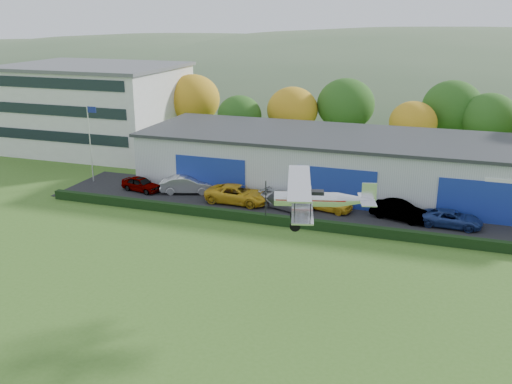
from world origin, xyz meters
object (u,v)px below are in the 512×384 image
(office_block, at_px, (95,107))
(flagpole, at_px, (90,136))
(car_3, at_px, (286,201))
(car_4, at_px, (327,201))
(car_5, at_px, (399,211))
(car_2, at_px, (238,194))
(car_0, at_px, (141,184))
(biplane, at_px, (315,198))
(car_6, at_px, (451,219))
(car_1, at_px, (187,184))
(hangar, at_px, (349,162))

(office_block, distance_m, flagpole, 15.33)
(car_3, bearing_deg, car_4, -58.79)
(car_4, bearing_deg, flagpole, 100.76)
(flagpole, relative_size, car_5, 1.69)
(car_4, bearing_deg, car_2, 108.10)
(car_0, relative_size, biplane, 0.55)
(car_0, bearing_deg, flagpole, 90.38)
(car_4, relative_size, biplane, 0.63)
(car_4, height_order, car_5, car_4)
(car_4, bearing_deg, car_6, -80.56)
(car_2, xyz_separation_m, car_6, (18.37, -0.01, -0.14))
(car_5, bearing_deg, car_1, 104.02)
(car_0, relative_size, car_6, 0.84)
(flagpole, relative_size, car_3, 1.62)
(car_0, relative_size, car_3, 0.82)
(car_0, distance_m, car_4, 18.07)
(car_0, distance_m, car_3, 14.64)
(car_2, distance_m, car_3, 4.58)
(hangar, bearing_deg, flagpole, -166.49)
(biplane, bearing_deg, flagpole, 133.07)
(flagpole, bearing_deg, car_5, -2.71)
(office_block, bearing_deg, car_1, -35.66)
(car_3, height_order, car_6, car_3)
(car_4, height_order, car_6, car_4)
(car_4, bearing_deg, car_0, 104.31)
(flagpole, distance_m, car_1, 11.41)
(car_6, distance_m, biplane, 17.90)
(car_2, relative_size, biplane, 0.79)
(hangar, xyz_separation_m, car_5, (5.65, -7.42, -1.83))
(hangar, distance_m, car_6, 12.60)
(office_block, distance_m, car_0, 20.80)
(car_5, height_order, biplane, biplane)
(office_block, xyz_separation_m, car_5, (38.65, -14.45, -4.38))
(flagpole, xyz_separation_m, biplane, (26.81, -16.82, 1.56))
(car_2, height_order, biplane, biplane)
(hangar, height_order, car_4, hangar)
(car_3, xyz_separation_m, car_4, (3.43, 0.76, 0.07))
(office_block, bearing_deg, car_5, -20.49)
(flagpole, xyz_separation_m, car_6, (34.65, -1.74, -4.07))
(car_0, distance_m, biplane, 26.33)
(office_block, height_order, car_2, office_block)
(hangar, distance_m, car_4, 7.29)
(hangar, xyz_separation_m, car_4, (-0.59, -7.03, -1.82))
(biplane, bearing_deg, car_0, 128.32)
(flagpole, height_order, car_6, flagpole)
(car_3, height_order, biplane, biplane)
(car_4, bearing_deg, hangar, 8.41)
(car_1, relative_size, biplane, 0.69)
(car_2, bearing_deg, car_0, 89.27)
(car_6, bearing_deg, hangar, 54.16)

